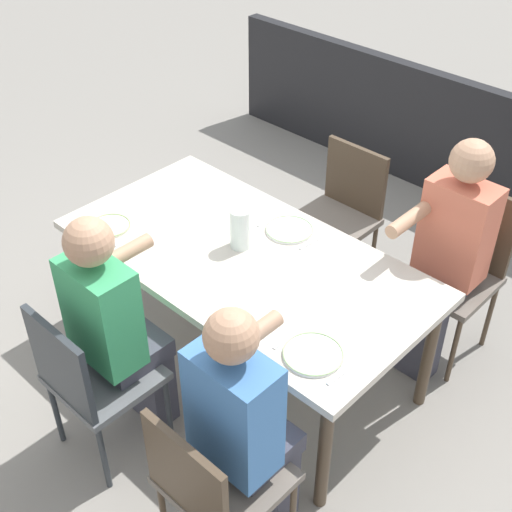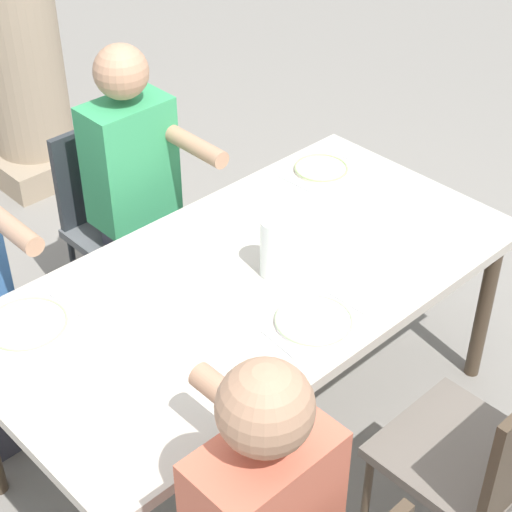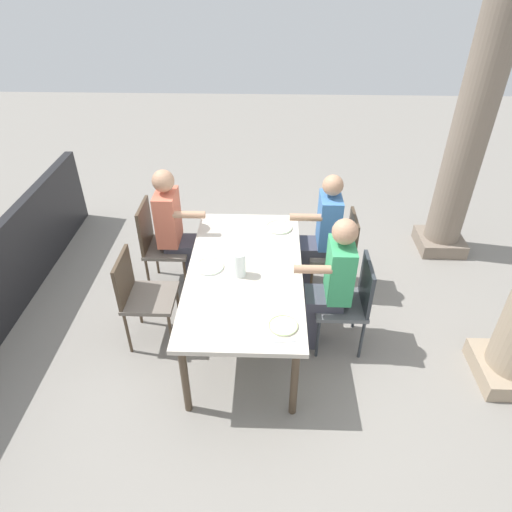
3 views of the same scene
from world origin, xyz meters
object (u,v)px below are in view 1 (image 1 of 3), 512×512
chair_west_south (460,263)px  diner_woman_green (117,325)px  diner_man_white (446,254)px  water_pitcher (240,230)px  dining_table (245,265)px  chair_west_north (212,482)px  plate_2 (110,226)px  chair_mid_south (341,209)px  chair_mid_north (89,376)px  diner_guest_third (246,423)px  plate_0 (313,354)px  plate_1 (289,230)px

chair_west_south → diner_woman_green: diner_woman_green is taller
diner_man_white → water_pitcher: 1.04m
dining_table → chair_west_north: (-0.70, 0.91, -0.16)m
chair_west_south → plate_2: bearing=41.6°
chair_west_north → diner_man_white: (0.00, -1.63, 0.20)m
plate_2 → water_pitcher: 0.71m
chair_west_south → chair_mid_south: (0.79, 0.01, -0.02)m
diner_man_white → diner_woman_green: bearing=61.4°
dining_table → chair_mid_north: size_ratio=2.13×
diner_woman_green → diner_guest_third: size_ratio=1.00×
diner_man_white → plate_2: diner_man_white is taller
diner_woman_green → plate_0: bearing=-151.2°
diner_man_white → chair_west_south: bearing=-90.9°
chair_mid_north → plate_0: size_ratio=3.47×
chair_west_north → plate_1: bearing=-60.6°
dining_table → chair_mid_south: chair_mid_south is taller
chair_west_south → plate_1: bearing=41.7°
chair_west_north → plate_2: 1.52m
dining_table → chair_mid_south: size_ratio=2.10×
plate_0 → plate_1: same height
chair_west_north → chair_mid_south: (0.79, -1.81, 0.02)m
diner_guest_third → water_pitcher: 1.09m
dining_table → plate_2: 0.75m
chair_mid_north → diner_woman_green: bearing=-89.1°
diner_guest_third → plate_1: (0.68, -1.02, 0.05)m
diner_man_white → plate_1: 0.80m
chair_mid_south → water_pitcher: size_ratio=4.17×
chair_mid_north → diner_man_white: (-0.79, -1.64, 0.20)m
chair_mid_south → diner_woman_green: diner_woman_green is taller
dining_table → diner_woman_green: size_ratio=1.46×
chair_west_north → chair_west_south: chair_west_south is taller
plate_0 → diner_man_white: bearing=-90.8°
plate_0 → plate_1: (0.66, -0.61, 0.00)m
diner_woman_green → chair_mid_south: bearing=-90.1°
diner_woman_green → plate_2: diner_woman_green is taller
plate_1 → water_pitcher: 0.30m
plate_0 → water_pitcher: water_pitcher is taller
chair_mid_south → water_pitcher: bearing=91.2°
plate_2 → chair_mid_south: bearing=-115.8°
water_pitcher → chair_west_north: bearing=129.3°
diner_guest_third → water_pitcher: (0.77, -0.76, 0.14)m
chair_west_north → plate_0: (0.02, -0.61, 0.23)m
chair_west_south → diner_woman_green: size_ratio=0.74×
plate_1 → water_pitcher: size_ratio=1.14×
chair_west_south → chair_mid_south: size_ratio=1.06×
chair_mid_north → diner_man_white: diner_man_white is taller
chair_west_south → plate_2: 1.86m
chair_mid_south → diner_woman_green: size_ratio=0.70×
chair_mid_south → plate_0: bearing=122.7°
dining_table → plate_0: 0.75m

